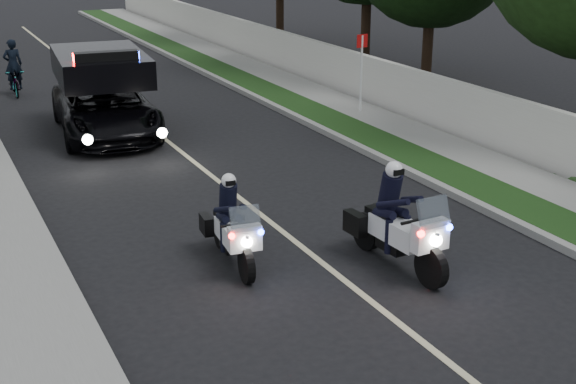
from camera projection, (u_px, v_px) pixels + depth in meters
name	position (u px, v px, depth m)	size (l,w,h in m)	color
ground	(352.00, 286.00, 12.63)	(120.00, 120.00, 0.00)	black
curb_right	(300.00, 119.00, 22.78)	(0.20, 60.00, 0.15)	gray
grass_verge	(321.00, 116.00, 23.07)	(1.20, 60.00, 0.16)	#193814
sidewalk_right	(359.00, 112.00, 23.61)	(1.40, 60.00, 0.16)	gray
property_wall	(388.00, 86.00, 23.80)	(0.22, 60.00, 1.50)	beige
curb_left	(3.00, 154.00, 19.39)	(0.20, 60.00, 0.15)	gray
lane_marking	(163.00, 138.00, 21.11)	(0.12, 50.00, 0.01)	#BFB78C
police_moto_left	(233.00, 263.00, 13.46)	(0.65, 1.86, 1.58)	white
police_moto_right	(395.00, 266.00, 13.34)	(0.75, 2.16, 1.83)	silver
police_suv	(107.00, 135.00, 21.42)	(2.45, 5.30, 2.58)	black
bicycle	(17.00, 95.00, 26.16)	(0.57, 1.64, 0.86)	black
cyclist	(17.00, 95.00, 26.16)	(0.59, 0.40, 1.65)	black
sign_post	(360.00, 116.00, 23.40)	(0.39, 0.39, 2.49)	#A60B10
pampas_far	(575.00, 174.00, 18.17)	(1.29, 1.29, 3.69)	beige
tree_right_c	(425.00, 87.00, 27.38)	(5.65, 5.65, 9.42)	black
tree_right_d	(364.00, 71.00, 30.19)	(6.93, 6.93, 11.54)	#1A4015
tree_right_e	(280.00, 44.00, 36.77)	(6.69, 6.69, 11.15)	black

